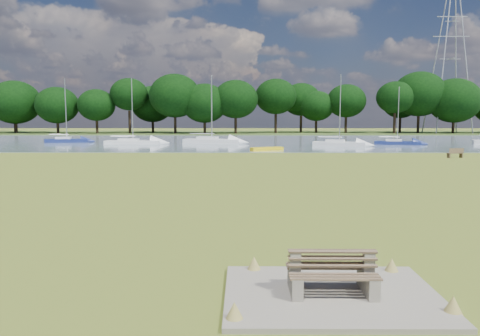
{
  "coord_description": "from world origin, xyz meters",
  "views": [
    {
      "loc": [
        -1.76,
        -22.93,
        3.58
      ],
      "look_at": [
        -1.88,
        -2.0,
        1.23
      ],
      "focal_mm": 35.0,
      "sensor_mm": 36.0,
      "label": 1
    }
  ],
  "objects_px": {
    "riverbank_bench": "(455,153)",
    "pylon": "(451,34)",
    "bench_pair": "(332,274)",
    "sailboat_6": "(66,139)",
    "kayak": "(267,149)",
    "sailboat_2": "(397,141)",
    "sailboat_3": "(339,142)",
    "sailboat_5": "(132,141)",
    "sailboat_0": "(211,139)"
  },
  "relations": [
    {
      "from": "bench_pair",
      "to": "kayak",
      "type": "relative_size",
      "value": 0.5
    },
    {
      "from": "sailboat_5",
      "to": "bench_pair",
      "type": "bearing_deg",
      "value": -74.0
    },
    {
      "from": "riverbank_bench",
      "to": "sailboat_2",
      "type": "height_order",
      "value": "sailboat_2"
    },
    {
      "from": "pylon",
      "to": "sailboat_0",
      "type": "bearing_deg",
      "value": -142.71
    },
    {
      "from": "bench_pair",
      "to": "riverbank_bench",
      "type": "relative_size",
      "value": 1.24
    },
    {
      "from": "bench_pair",
      "to": "kayak",
      "type": "height_order",
      "value": "bench_pair"
    },
    {
      "from": "sailboat_2",
      "to": "riverbank_bench",
      "type": "bearing_deg",
      "value": -76.77
    },
    {
      "from": "bench_pair",
      "to": "sailboat_5",
      "type": "bearing_deg",
      "value": 107.8
    },
    {
      "from": "bench_pair",
      "to": "sailboat_5",
      "type": "relative_size",
      "value": 0.21
    },
    {
      "from": "bench_pair",
      "to": "sailboat_5",
      "type": "xyz_separation_m",
      "value": [
        -15.51,
        49.13,
        -0.02
      ]
    },
    {
      "from": "riverbank_bench",
      "to": "pylon",
      "type": "xyz_separation_m",
      "value": [
        22.32,
        53.34,
        18.85
      ]
    },
    {
      "from": "kayak",
      "to": "pylon",
      "type": "bearing_deg",
      "value": 25.51
    },
    {
      "from": "sailboat_0",
      "to": "sailboat_6",
      "type": "bearing_deg",
      "value": -173.77
    },
    {
      "from": "sailboat_3",
      "to": "sailboat_5",
      "type": "distance_m",
      "value": 25.2
    },
    {
      "from": "sailboat_6",
      "to": "sailboat_3",
      "type": "bearing_deg",
      "value": -21.48
    },
    {
      "from": "riverbank_bench",
      "to": "kayak",
      "type": "bearing_deg",
      "value": 142.85
    },
    {
      "from": "sailboat_3",
      "to": "sailboat_0",
      "type": "bearing_deg",
      "value": -177.6
    },
    {
      "from": "bench_pair",
      "to": "sailboat_3",
      "type": "bearing_deg",
      "value": 78.58
    },
    {
      "from": "sailboat_3",
      "to": "sailboat_5",
      "type": "height_order",
      "value": "sailboat_3"
    },
    {
      "from": "kayak",
      "to": "sailboat_3",
      "type": "bearing_deg",
      "value": 15.03
    },
    {
      "from": "bench_pair",
      "to": "riverbank_bench",
      "type": "bearing_deg",
      "value": 62.31
    },
    {
      "from": "bench_pair",
      "to": "sailboat_0",
      "type": "relative_size",
      "value": 0.2
    },
    {
      "from": "kayak",
      "to": "sailboat_2",
      "type": "height_order",
      "value": "sailboat_2"
    },
    {
      "from": "sailboat_0",
      "to": "riverbank_bench",
      "type": "bearing_deg",
      "value": -29.73
    },
    {
      "from": "riverbank_bench",
      "to": "sailboat_3",
      "type": "height_order",
      "value": "sailboat_3"
    },
    {
      "from": "sailboat_5",
      "to": "riverbank_bench",
      "type": "bearing_deg",
      "value": -31.68
    },
    {
      "from": "sailboat_2",
      "to": "sailboat_6",
      "type": "relative_size",
      "value": 0.84
    },
    {
      "from": "bench_pair",
      "to": "pylon",
      "type": "bearing_deg",
      "value": 65.6
    },
    {
      "from": "riverbank_bench",
      "to": "sailboat_6",
      "type": "relative_size",
      "value": 0.17
    },
    {
      "from": "sailboat_5",
      "to": "kayak",
      "type": "bearing_deg",
      "value": -35.04
    },
    {
      "from": "kayak",
      "to": "sailboat_0",
      "type": "relative_size",
      "value": 0.41
    },
    {
      "from": "bench_pair",
      "to": "kayak",
      "type": "xyz_separation_m",
      "value": [
        0.69,
        38.4,
        -0.26
      ]
    },
    {
      "from": "sailboat_2",
      "to": "sailboat_5",
      "type": "relative_size",
      "value": 0.86
    },
    {
      "from": "sailboat_2",
      "to": "sailboat_5",
      "type": "xyz_separation_m",
      "value": [
        -32.52,
        1.03,
        0.02
      ]
    },
    {
      "from": "sailboat_0",
      "to": "sailboat_5",
      "type": "xyz_separation_m",
      "value": [
        -9.75,
        -1.09,
        -0.11
      ]
    },
    {
      "from": "bench_pair",
      "to": "pylon",
      "type": "distance_m",
      "value": 94.34
    },
    {
      "from": "pylon",
      "to": "sailboat_2",
      "type": "bearing_deg",
      "value": -121.03
    },
    {
      "from": "sailboat_0",
      "to": "sailboat_6",
      "type": "xyz_separation_m",
      "value": [
        -19.1,
        1.88,
        -0.04
      ]
    },
    {
      "from": "bench_pair",
      "to": "sailboat_5",
      "type": "distance_m",
      "value": 51.52
    },
    {
      "from": "riverbank_bench",
      "to": "sailboat_2",
      "type": "xyz_separation_m",
      "value": [
        0.73,
        17.45,
        0.03
      ]
    },
    {
      "from": "bench_pair",
      "to": "sailboat_6",
      "type": "relative_size",
      "value": 0.21
    },
    {
      "from": "pylon",
      "to": "sailboat_2",
      "type": "height_order",
      "value": "pylon"
    },
    {
      "from": "sailboat_6",
      "to": "kayak",
      "type": "bearing_deg",
      "value": -39.11
    },
    {
      "from": "sailboat_2",
      "to": "bench_pair",
      "type": "bearing_deg",
      "value": -93.86
    },
    {
      "from": "bench_pair",
      "to": "sailboat_2",
      "type": "relative_size",
      "value": 0.25
    },
    {
      "from": "kayak",
      "to": "sailboat_2",
      "type": "bearing_deg",
      "value": 6.0
    },
    {
      "from": "sailboat_0",
      "to": "sailboat_6",
      "type": "relative_size",
      "value": 1.02
    },
    {
      "from": "riverbank_bench",
      "to": "sailboat_2",
      "type": "distance_m",
      "value": 17.46
    },
    {
      "from": "riverbank_bench",
      "to": "pylon",
      "type": "distance_m",
      "value": 60.82
    },
    {
      "from": "bench_pair",
      "to": "sailboat_3",
      "type": "relative_size",
      "value": 0.21
    }
  ]
}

